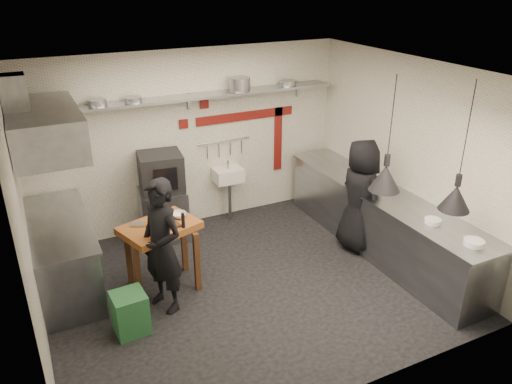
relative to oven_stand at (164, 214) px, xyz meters
name	(u,v)px	position (x,y,z in m)	size (l,w,h in m)	color
floor	(248,285)	(0.61, -1.76, -0.40)	(5.00, 5.00, 0.00)	black
ceiling	(246,73)	(0.61, -1.76, 2.40)	(5.00, 5.00, 0.00)	silver
wall_back	(190,140)	(0.61, 0.34, 1.00)	(5.00, 0.04, 2.80)	beige
wall_front	(349,276)	(0.61, -3.86, 1.00)	(5.00, 0.04, 2.80)	beige
wall_left	(25,232)	(-1.89, -1.76, 1.00)	(0.04, 4.20, 2.80)	beige
wall_right	(407,158)	(3.11, -1.76, 1.00)	(0.04, 4.20, 2.80)	beige
red_band_horiz	(246,116)	(1.56, 0.32, 1.28)	(1.70, 0.02, 0.14)	maroon
red_band_vert	(278,139)	(2.16, 0.32, 0.80)	(0.14, 0.02, 1.10)	maroon
red_tile_a	(204,104)	(0.86, 0.32, 1.55)	(0.14, 0.02, 0.14)	maroon
red_tile_b	(184,124)	(0.51, 0.32, 1.28)	(0.14, 0.02, 0.14)	maroon
back_shelf	(192,97)	(0.61, 0.16, 1.72)	(4.60, 0.34, 0.04)	gray
shelf_bracket_left	(55,116)	(-1.29, 0.31, 1.62)	(0.04, 0.06, 0.24)	gray
shelf_bracket_mid	(189,101)	(0.61, 0.31, 1.62)	(0.04, 0.06, 0.24)	gray
shelf_bracket_right	(298,89)	(2.51, 0.31, 1.62)	(0.04, 0.06, 0.24)	gray
pan_far_left	(97,102)	(-0.75, 0.16, 1.79)	(0.26, 0.26, 0.09)	gray
pan_mid_left	(133,99)	(-0.25, 0.16, 1.78)	(0.25, 0.25, 0.07)	gray
stock_pot	(240,84)	(1.38, 0.16, 1.84)	(0.33, 0.33, 0.20)	gray
pan_right	(288,83)	(2.23, 0.16, 1.78)	(0.27, 0.27, 0.08)	gray
oven_stand	(164,214)	(0.00, 0.00, 0.00)	(0.69, 0.62, 0.80)	gray
combi_oven	(161,172)	(0.01, -0.01, 0.69)	(0.62, 0.58, 0.58)	black
oven_door	(162,178)	(-0.04, -0.25, 0.69)	(0.49, 0.03, 0.46)	maroon
oven_glass	(166,180)	(-0.01, -0.32, 0.69)	(0.33, 0.01, 0.34)	black
hand_sink	(228,175)	(1.16, 0.16, 0.38)	(0.46, 0.34, 0.22)	silver
sink_tap	(228,165)	(1.16, 0.16, 0.56)	(0.03, 0.03, 0.14)	gray
sink_drain	(230,200)	(1.16, 0.12, -0.06)	(0.06, 0.06, 0.66)	gray
utensil_rail	(224,141)	(1.16, 0.30, 0.92)	(0.02, 0.02, 0.90)	gray
counter_right	(380,222)	(2.76, -1.76, 0.05)	(0.70, 3.80, 0.90)	gray
counter_right_top	(383,193)	(2.76, -1.76, 0.52)	(0.76, 3.90, 0.03)	gray
plate_stack	(474,242)	(2.73, -3.40, 0.56)	(0.23, 0.23, 0.07)	silver
small_bowl_right	(433,221)	(2.71, -2.78, 0.56)	(0.21, 0.21, 0.05)	silver
counter_left	(63,256)	(-1.54, -0.71, 0.05)	(0.70, 1.90, 0.90)	gray
counter_left_top	(57,224)	(-1.54, -0.71, 0.52)	(0.76, 2.00, 0.03)	gray
extractor_hood	(45,129)	(-1.49, -0.71, 1.75)	(0.78, 1.60, 0.50)	gray
hood_duct	(14,97)	(-1.74, -0.71, 2.15)	(0.28, 0.28, 0.50)	gray
green_bin	(130,313)	(-0.99, -2.00, -0.15)	(0.37, 0.37, 0.50)	#20552D
prep_table	(162,256)	(-0.40, -1.30, 0.06)	(0.92, 0.64, 0.92)	#945526
cutting_board	(164,226)	(-0.36, -1.38, 0.53)	(0.37, 0.26, 0.03)	#462916
pepper_mill	(183,220)	(-0.15, -1.51, 0.62)	(0.04, 0.04, 0.20)	black
lemon_a	(152,230)	(-0.54, -1.48, 0.56)	(0.08, 0.08, 0.08)	yellow
lemon_b	(157,231)	(-0.48, -1.53, 0.56)	(0.07, 0.07, 0.07)	yellow
veg_ball	(165,217)	(-0.30, -1.21, 0.57)	(0.10, 0.10, 0.10)	olive
steel_tray	(138,225)	(-0.64, -1.21, 0.54)	(0.17, 0.11, 0.03)	gray
bowl	(179,215)	(-0.11, -1.21, 0.55)	(0.20, 0.20, 0.06)	silver
heat_lamp_near	(390,135)	(2.05, -2.55, 1.71)	(0.38, 0.38, 1.38)	black
heat_lamp_far	(464,148)	(2.63, -3.12, 1.64)	(0.36, 0.36, 1.52)	black
chef_left	(162,247)	(-0.49, -1.72, 0.45)	(0.62, 0.41, 1.70)	black
chef_right	(360,196)	(2.49, -1.57, 0.45)	(0.83, 0.54, 1.70)	black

